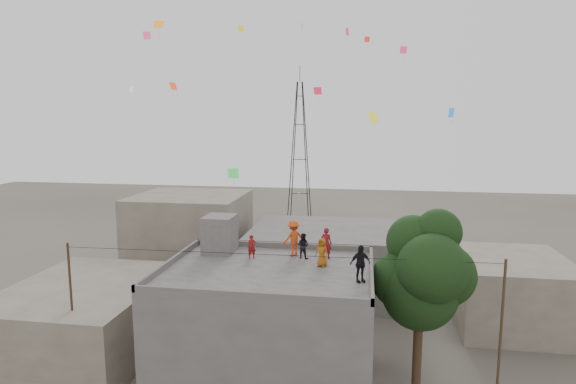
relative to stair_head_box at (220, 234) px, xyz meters
name	(u,v)px	position (x,y,z in m)	size (l,w,h in m)	color
main_building	(268,329)	(3.20, -2.60, -4.05)	(10.00, 8.00, 6.10)	#53504D
parapet	(268,266)	(3.20, -2.60, -0.85)	(10.00, 8.00, 0.30)	#53504D
stair_head_box	(220,234)	(0.00, 0.00, 0.00)	(1.60, 1.80, 2.00)	#53504D
neighbor_west	(87,318)	(-7.80, -0.60, -5.10)	(8.00, 10.00, 4.00)	#655C50
neighbor_north	(330,260)	(5.20, 11.40, -4.60)	(12.00, 9.00, 5.00)	#53504D
neighbor_northwest	(191,236)	(-6.80, 13.40, -3.60)	(9.00, 8.00, 7.00)	#655C50
neighbor_east	(510,291)	(17.20, 7.40, -4.90)	(7.00, 8.00, 4.40)	#655C50
tree	(424,273)	(10.57, -2.00, -1.00)	(4.90, 4.60, 9.10)	black
utility_line	(273,325)	(3.70, -3.85, -3.27)	(20.12, 0.62, 7.40)	black
transmission_tower	(300,152)	(-0.80, 37.40, 1.97)	(2.97, 2.97, 20.01)	black
person_red_adult	(326,243)	(5.81, -0.28, -0.19)	(0.59, 0.39, 1.63)	maroon
person_orange_child	(322,252)	(5.72, -1.72, -0.29)	(0.69, 0.45, 1.42)	#9D5112
person_dark_child	(303,246)	(4.62, -0.44, -0.33)	(0.65, 0.50, 1.33)	black
person_dark_adult	(360,264)	(7.60, -3.71, -0.16)	(0.99, 0.41, 1.68)	black
person_orange_adult	(294,238)	(4.07, -0.11, -0.04)	(1.24, 0.71, 1.91)	#C94617
person_red_child	(252,247)	(2.01, -0.96, -0.38)	(0.45, 0.30, 1.25)	maroon
kites	(296,78)	(3.72, 3.09, 8.45)	(20.40, 17.13, 10.11)	#FF471A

